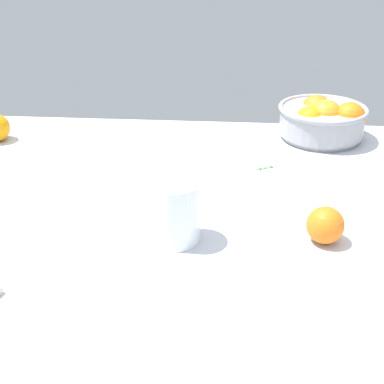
{
  "coord_description": "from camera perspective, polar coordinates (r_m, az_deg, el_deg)",
  "views": [
    {
      "loc": [
        3.63,
        -81.98,
        49.64
      ],
      "look_at": [
        -2.49,
        -3.23,
        8.28
      ],
      "focal_mm": 48.85,
      "sensor_mm": 36.0,
      "label": 1
    }
  ],
  "objects": [
    {
      "name": "ground_plane",
      "position": [
        0.97,
        1.62,
        -4.31
      ],
      "size": [
        124.15,
        109.64,
        3.0
      ],
      "primitive_type": "cube",
      "color": "silver"
    },
    {
      "name": "fruit_bowl",
      "position": [
        1.36,
        14.15,
        7.72
      ],
      "size": [
        22.19,
        22.19,
        10.57
      ],
      "color": "#99999E",
      "rests_on": "ground_plane"
    },
    {
      "name": "loose_orange_1",
      "position": [
        0.92,
        14.33,
        -3.52
      ],
      "size": [
        6.51,
        6.51,
        6.51
      ],
      "primitive_type": "sphere",
      "color": "orange",
      "rests_on": "ground_plane"
    },
    {
      "name": "herb_sprig_1",
      "position": [
        1.18,
        8.09,
        2.69
      ],
      "size": [
        5.07,
        2.46,
        0.94
      ],
      "color": "#418244",
      "rests_on": "ground_plane"
    },
    {
      "name": "juice_glass",
      "position": [
        0.89,
        -1.81,
        -2.61
      ],
      "size": [
        8.31,
        8.31,
        11.13
      ],
      "color": "white",
      "rests_on": "ground_plane"
    }
  ]
}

